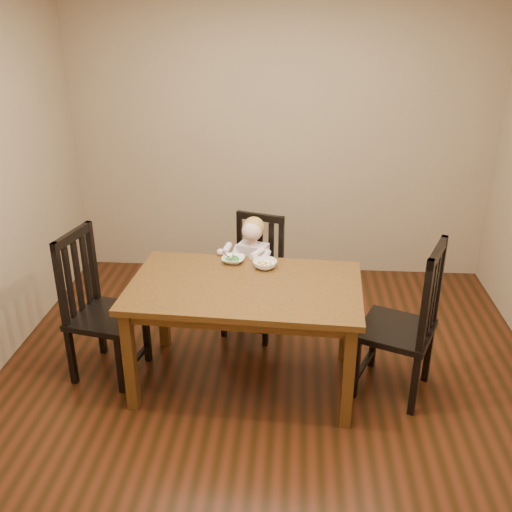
# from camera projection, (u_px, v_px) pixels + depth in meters

# --- Properties ---
(room) EXTENTS (4.01, 4.01, 2.71)m
(room) POSITION_uv_depth(u_px,v_px,m) (269.00, 206.00, 3.54)
(room) COLOR #431C0E
(room) RESTS_ON ground
(dining_table) EXTENTS (1.60, 1.01, 0.78)m
(dining_table) POSITION_uv_depth(u_px,v_px,m) (245.00, 296.00, 3.86)
(dining_table) COLOR #43280F
(dining_table) RESTS_ON room
(chair_child) EXTENTS (0.52, 0.51, 0.97)m
(chair_child) POSITION_uv_depth(u_px,v_px,m) (255.00, 277.00, 4.63)
(chair_child) COLOR black
(chair_child) RESTS_ON room
(chair_left) EXTENTS (0.54, 0.55, 1.09)m
(chair_left) POSITION_uv_depth(u_px,v_px,m) (99.00, 308.00, 4.05)
(chair_left) COLOR black
(chair_left) RESTS_ON room
(chair_right) EXTENTS (0.62, 0.63, 1.12)m
(chair_right) POSITION_uv_depth(u_px,v_px,m) (406.00, 324.00, 3.81)
(chair_right) COLOR black
(chair_right) RESTS_ON room
(toddler) EXTENTS (0.40, 0.45, 0.52)m
(toddler) POSITION_uv_depth(u_px,v_px,m) (252.00, 265.00, 4.53)
(toddler) COLOR silver
(toddler) RESTS_ON chair_child
(bowl_peas) EXTENTS (0.18, 0.18, 0.04)m
(bowl_peas) POSITION_uv_depth(u_px,v_px,m) (233.00, 260.00, 4.14)
(bowl_peas) COLOR white
(bowl_peas) RESTS_ON dining_table
(bowl_veg) EXTENTS (0.20, 0.20, 0.05)m
(bowl_veg) POSITION_uv_depth(u_px,v_px,m) (265.00, 264.00, 4.05)
(bowl_veg) COLOR white
(bowl_veg) RESTS_ON dining_table
(fork) EXTENTS (0.08, 0.10, 0.04)m
(fork) POSITION_uv_depth(u_px,v_px,m) (227.00, 257.00, 4.12)
(fork) COLOR silver
(fork) RESTS_ON bowl_peas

